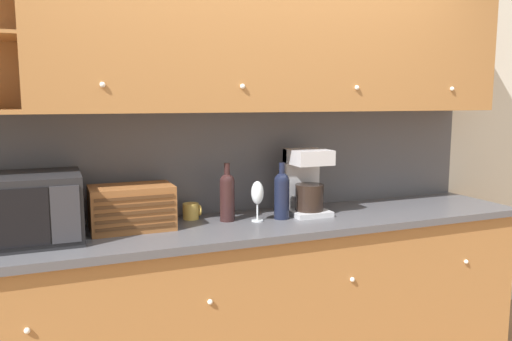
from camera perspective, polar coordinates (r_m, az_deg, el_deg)
name	(u,v)px	position (r m, az deg, el deg)	size (l,w,h in m)	color
wall_back	(241,151)	(3.03, -1.72, 2.25)	(5.59, 0.06, 2.60)	beige
counter_unit	(262,301)	(2.93, 0.69, -14.70)	(3.21, 0.63, 0.94)	#A36B38
backsplash_panel	(243,161)	(3.00, -1.47, 1.07)	(3.19, 0.01, 0.60)	#4C4C51
upper_cabinets	(281,46)	(2.90, 2.91, 14.07)	(3.19, 0.37, 0.74)	#A36B38
microwave	(18,209)	(2.59, -25.52, -3.98)	(0.56, 0.43, 0.32)	black
bread_box	(132,208)	(2.66, -14.02, -4.13)	(0.42, 0.26, 0.23)	brown
mug	(191,211)	(2.84, -7.41, -4.63)	(0.10, 0.09, 0.09)	gold
second_wine_bottle	(227,195)	(2.76, -3.32, -2.79)	(0.08, 0.08, 0.32)	black
wine_glass	(257,194)	(2.74, 0.16, -2.72)	(0.07, 0.07, 0.22)	silver
wine_bottle	(282,193)	(2.81, 2.96, -2.63)	(0.09, 0.09, 0.32)	black
coffee_maker	(306,182)	(2.93, 5.78, -1.28)	(0.22, 0.23, 0.38)	#B7B7BC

